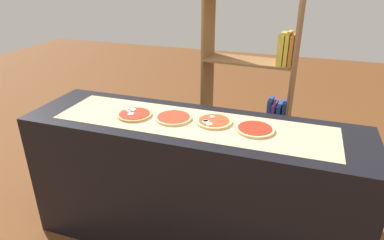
% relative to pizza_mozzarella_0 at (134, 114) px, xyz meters
% --- Properties ---
extents(ground_plane, '(12.00, 12.00, 0.00)m').
position_rel_pizza_mozzarella_0_xyz_m(ground_plane, '(0.40, 0.02, -0.95)').
color(ground_plane, brown).
extents(counter, '(2.22, 0.63, 0.94)m').
position_rel_pizza_mozzarella_0_xyz_m(counter, '(0.40, 0.02, -0.48)').
color(counter, black).
rests_on(counter, ground_plane).
extents(parchment_paper, '(1.79, 0.44, 0.00)m').
position_rel_pizza_mozzarella_0_xyz_m(parchment_paper, '(0.40, 0.02, -0.01)').
color(parchment_paper, tan).
rests_on(parchment_paper, counter).
extents(pizza_mozzarella_0, '(0.23, 0.23, 0.02)m').
position_rel_pizza_mozzarella_0_xyz_m(pizza_mozzarella_0, '(0.00, 0.00, 0.00)').
color(pizza_mozzarella_0, tan).
rests_on(pizza_mozzarella_0, parchment_paper).
extents(pizza_plain_1, '(0.24, 0.24, 0.02)m').
position_rel_pizza_mozzarella_0_xyz_m(pizza_plain_1, '(0.27, 0.03, -0.00)').
color(pizza_plain_1, '#E5C17F').
rests_on(pizza_plain_1, parchment_paper).
extents(pizza_mozzarella_2, '(0.23, 0.23, 0.02)m').
position_rel_pizza_mozzarella_0_xyz_m(pizza_mozzarella_2, '(0.53, 0.07, -0.00)').
color(pizza_mozzarella_2, '#DBB26B').
rests_on(pizza_mozzarella_2, parchment_paper).
extents(pizza_plain_3, '(0.24, 0.24, 0.02)m').
position_rel_pizza_mozzarella_0_xyz_m(pizza_plain_3, '(0.80, 0.04, -0.00)').
color(pizza_plain_3, '#E5C17F').
rests_on(pizza_plain_3, parchment_paper).
extents(bookshelf, '(0.77, 0.34, 1.70)m').
position_rel_pizza_mozzarella_0_xyz_m(bookshelf, '(0.67, 0.94, -0.15)').
color(bookshelf, brown).
rests_on(bookshelf, ground_plane).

